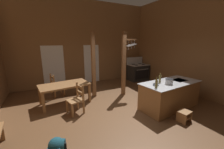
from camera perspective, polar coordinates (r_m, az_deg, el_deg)
name	(u,v)px	position (r m, az deg, el deg)	size (l,w,h in m)	color
ground_plane	(121,113)	(4.76, 3.51, -15.52)	(7.90, 8.34, 0.10)	brown
wall_back	(84,43)	(7.72, -11.28, 12.35)	(7.90, 0.14, 4.28)	brown
wall_right	(198,44)	(6.79, 31.66, 10.55)	(0.14, 8.34, 4.28)	brown
glazed_door_back_left	(54,67)	(7.46, -22.60, 2.91)	(1.00, 0.01, 2.05)	white
glazed_panel_back_right	(92,64)	(7.85, -8.26, 4.28)	(0.84, 0.01, 2.05)	white
kitchen_island	(170,95)	(5.26, 22.37, -7.62)	(2.24, 1.15, 0.91)	olive
stove_range	(138,72)	(8.41, 10.47, 1.04)	(1.15, 0.83, 1.32)	black
support_post_with_pot_rack	(125,61)	(5.86, 5.20, 5.42)	(0.66, 0.27, 2.63)	brown
support_post_center	(93,65)	(5.68, -7.56, 3.83)	(0.14, 0.14, 2.63)	brown
step_stool	(184,115)	(4.67, 27.30, -14.53)	(0.40, 0.33, 0.30)	#9E7044
dining_table	(65,86)	(5.38, -18.73, -4.63)	(1.80, 1.10, 0.74)	olive
ladderback_chair_near_window	(77,99)	(4.65, -14.22, -9.78)	(0.53, 0.53, 0.95)	#9E7044
ladderback_chair_by_post	(56,86)	(6.29, -21.71, -4.19)	(0.53, 0.53, 0.95)	#9E7044
stockpot_on_counter	(169,81)	(4.84, 22.23, -2.63)	(0.32, 0.24, 0.17)	#B7BABF
mixing_bowl_on_counter	(156,85)	(4.55, 17.35, -3.93)	(0.17, 0.17, 0.06)	slate
bottle_tall_on_counter	(160,79)	(4.89, 18.88, -1.66)	(0.08, 0.08, 0.32)	brown
bottle_short_on_counter	(156,84)	(4.31, 17.61, -3.56)	(0.08, 0.08, 0.32)	brown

